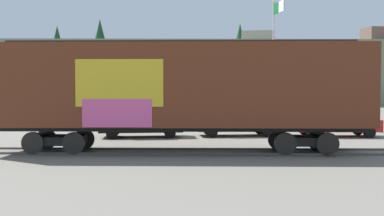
{
  "coord_description": "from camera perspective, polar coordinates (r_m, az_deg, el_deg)",
  "views": [
    {
      "loc": [
        1.22,
        -16.72,
        2.47
      ],
      "look_at": [
        1.41,
        1.4,
        1.83
      ],
      "focal_mm": 36.92,
      "sensor_mm": 36.0,
      "label": 1
    }
  ],
  "objects": [
    {
      "name": "freight_car",
      "position": [
        16.73,
        -1.78,
        2.94
      ],
      "size": [
        15.59,
        3.53,
        4.73
      ],
      "color": "#5B2B19",
      "rests_on": "ground_plane"
    },
    {
      "name": "parked_car_red",
      "position": [
        24.43,
        19.98,
        -1.94
      ],
      "size": [
        4.77,
        1.93,
        1.63
      ],
      "color": "#B21E1E",
      "rests_on": "ground_plane"
    },
    {
      "name": "parked_car_tan",
      "position": [
        23.5,
        6.31,
        -2.12
      ],
      "size": [
        4.88,
        2.27,
        1.51
      ],
      "color": "#9E8966",
      "rests_on": "ground_plane"
    },
    {
      "name": "parked_car_black",
      "position": [
        22.81,
        -7.54,
        -2.01
      ],
      "size": [
        4.83,
        2.28,
        1.75
      ],
      "color": "black",
      "rests_on": "ground_plane"
    },
    {
      "name": "track",
      "position": [
        16.9,
        -1.69,
        -6.25
      ],
      "size": [
        60.02,
        3.99,
        0.08
      ],
      "color": "#4C4742",
      "rests_on": "ground_plane"
    },
    {
      "name": "flagpole",
      "position": [
        29.39,
        11.93,
        8.64
      ],
      "size": [
        0.5,
        1.55,
        9.26
      ],
      "color": "silver",
      "rests_on": "ground_plane"
    },
    {
      "name": "ground_plane",
      "position": [
        16.95,
        -4.77,
        -6.36
      ],
      "size": [
        260.0,
        260.0,
        0.0
      ],
      "primitive_type": "plane",
      "color": "slate"
    },
    {
      "name": "hillside",
      "position": [
        90.87,
        -1.34,
        4.65
      ],
      "size": [
        158.46,
        28.27,
        17.89
      ],
      "color": "slate",
      "rests_on": "ground_plane"
    }
  ]
}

